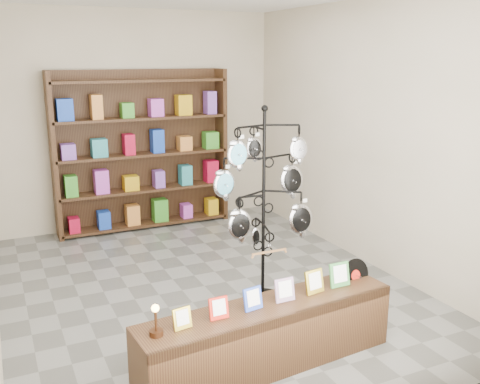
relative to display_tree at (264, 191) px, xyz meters
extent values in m
plane|color=slate|center=(-0.42, 0.53, -1.12)|extent=(5.00, 5.00, 0.00)
plane|color=#C2B19C|center=(-0.42, 3.03, 0.38)|extent=(4.00, 0.00, 4.00)
plane|color=#C2B19C|center=(-0.42, -1.97, 0.38)|extent=(4.00, 0.00, 4.00)
plane|color=#C2B19C|center=(1.58, 0.53, 0.38)|extent=(0.00, 5.00, 5.00)
cylinder|color=black|center=(0.00, 0.00, -1.11)|extent=(0.43, 0.43, 0.03)
cylinder|color=black|center=(0.00, 0.00, -0.18)|extent=(0.04, 0.04, 1.89)
sphere|color=black|center=(0.00, 0.00, 0.79)|extent=(0.06, 0.06, 0.06)
ellipsoid|color=silver|center=(0.02, 0.20, -0.53)|extent=(0.10, 0.04, 0.20)
cube|color=#BB7D4E|center=(-0.07, -0.26, -0.52)|extent=(0.36, 0.02, 0.04)
cube|color=black|center=(-0.52, -1.08, -0.86)|extent=(2.15, 0.61, 0.52)
cube|color=gold|center=(-1.24, -1.14, -0.52)|extent=(0.14, 0.06, 0.15)
cube|color=#B21A0E|center=(-0.95, -1.12, -0.52)|extent=(0.15, 0.06, 0.16)
cube|color=#263FA5|center=(-0.66, -1.09, -0.51)|extent=(0.16, 0.07, 0.17)
cube|color=#E54C33|center=(-0.37, -1.07, -0.51)|extent=(0.17, 0.07, 0.18)
cube|color=gold|center=(-0.08, -1.04, -0.50)|extent=(0.18, 0.07, 0.19)
cube|color=#337233|center=(0.18, -1.02, -0.50)|extent=(0.19, 0.08, 0.20)
cylinder|color=black|center=(0.39, -0.96, -0.57)|extent=(0.29, 0.09, 0.28)
cylinder|color=#B21A0E|center=(0.39, -0.96, -0.57)|extent=(0.10, 0.03, 0.10)
cylinder|color=#3F2212|center=(-1.43, -1.16, -0.58)|extent=(0.10, 0.10, 0.04)
cylinder|color=#3F2212|center=(-1.43, -1.16, -0.49)|extent=(0.02, 0.02, 0.14)
sphere|color=#FFBF59|center=(-1.43, -1.16, -0.40)|extent=(0.05, 0.05, 0.05)
cube|color=black|center=(-0.42, 2.97, -0.02)|extent=(2.40, 0.04, 2.20)
cube|color=black|center=(-1.60, 2.81, -0.02)|extent=(0.06, 0.36, 2.20)
cube|color=black|center=(0.76, 2.81, -0.02)|extent=(0.06, 0.36, 2.20)
cube|color=black|center=(-0.42, 2.81, -1.07)|extent=(2.36, 0.36, 0.04)
cube|color=black|center=(-0.42, 2.81, -0.57)|extent=(2.36, 0.36, 0.03)
cube|color=black|center=(-0.42, 2.81, -0.07)|extent=(2.36, 0.36, 0.04)
cube|color=black|center=(-0.42, 2.81, 0.43)|extent=(2.36, 0.36, 0.04)
cube|color=black|center=(-0.42, 2.81, 0.93)|extent=(2.36, 0.36, 0.04)
camera|label=1|loc=(-2.32, -4.38, 1.26)|focal=40.00mm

